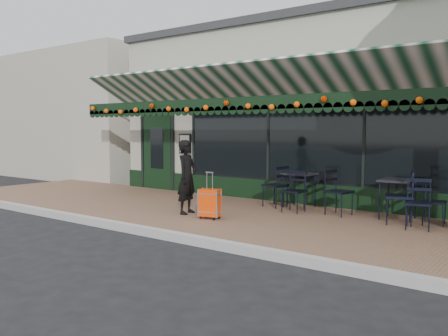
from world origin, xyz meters
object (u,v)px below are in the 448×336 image
Objects in this scene: chair_b_front at (294,192)px; chair_a_right at (434,203)px; chair_b_left at (275,186)px; cafe_table_b at (299,176)px; woman at (187,177)px; chair_a_front at (418,204)px; chair_a_left at (399,197)px; chair_b_right at (339,192)px; cafe_table_a at (398,183)px; suitcase at (210,203)px.

chair_a_right is at bearing 7.07° from chair_b_front.
cafe_table_b is at bearing 132.27° from chair_b_left.
woman is at bearing -124.63° from cafe_table_b.
chair_a_front is 3.31m from chair_b_left.
chair_b_front is (-2.57, 0.20, -0.01)m from chair_a_front.
chair_a_left reaches higher than chair_b_left.
chair_b_right is at bearing 95.75° from chair_b_left.
woman is at bearing -86.64° from chair_a_left.
cafe_table_a is at bearing 71.48° from chair_a_right.
cafe_table_a is at bearing 115.28° from chair_a_front.
chair_a_front is (2.80, -0.87, -0.25)m from cafe_table_b.
chair_a_front is 0.95× the size of chair_b_right.
chair_b_right is 0.94m from chair_b_front.
chair_a_right reaches higher than cafe_table_a.
chair_b_left reaches higher than cafe_table_a.
chair_a_front is at bearing -84.52° from woman.
chair_b_front is at bearing 44.66° from suitcase.
suitcase is 1.11× the size of chair_a_right.
chair_b_left is (-3.39, 0.00, 0.06)m from chair_a_right.
chair_a_left is 1.22× the size of chair_a_right.
chair_a_front is (0.58, -0.74, -0.25)m from cafe_table_a.
chair_a_left is at bearing 94.03° from chair_b_left.
chair_b_front is at bearing 162.72° from chair_a_front.
cafe_table_b is at bearing 80.04° from chair_b_right.
chair_b_left is at bearing -148.00° from cafe_table_b.
chair_a_right is (0.54, 0.31, -0.09)m from chair_a_left.
suitcase is at bearing 145.75° from chair_b_right.
cafe_table_b is 0.82× the size of chair_b_right.
cafe_table_a is 0.94× the size of chair_a_right.
cafe_table_a is 1.15m from chair_b_right.
chair_a_front is at bearing 161.29° from chair_a_right.
chair_a_right is (3.67, 2.02, 0.11)m from suitcase.
cafe_table_b is at bearing -122.48° from chair_a_left.
cafe_table_a is 0.83× the size of chair_b_right.
chair_a_left reaches higher than chair_a_front.
cafe_table_b is 2.46m from chair_a_left.
woman is 1.98× the size of cafe_table_b.
chair_a_left is at bearing -14.08° from cafe_table_b.
chair_a_right is (2.93, -0.29, -0.28)m from cafe_table_b.
cafe_table_b is (-2.21, 0.13, -0.01)m from cafe_table_a.
suitcase is 1.18× the size of cafe_table_b.
chair_b_front is at bearing 70.88° from chair_b_left.
chair_a_right is (4.40, 1.85, -0.35)m from woman.
woman reaches higher than chair_a_right.
chair_a_right is at bearing 101.04° from chair_a_left.
chair_a_left reaches higher than chair_a_right.
woman is 4.79m from chair_a_right.
woman is 4.47m from chair_a_front.
chair_a_front reaches higher than chair_b_front.
cafe_table_b is at bearing 176.65° from cafe_table_a.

